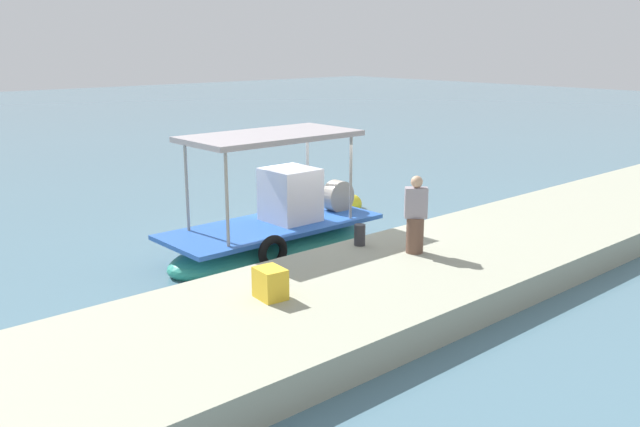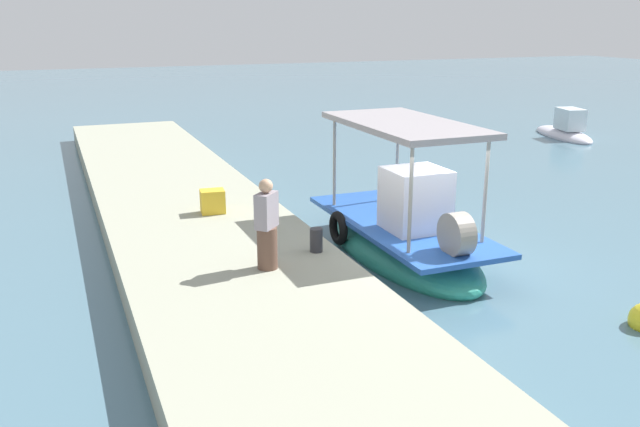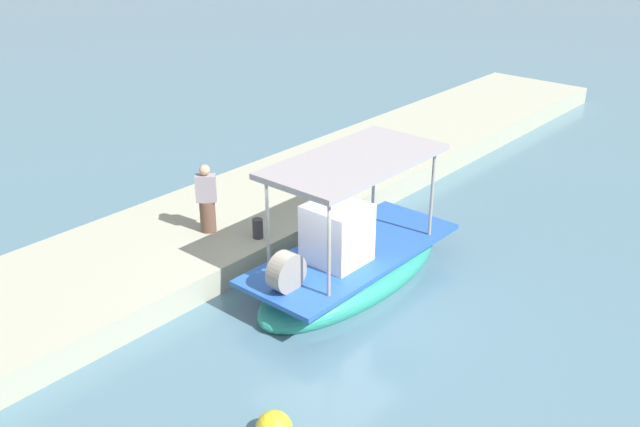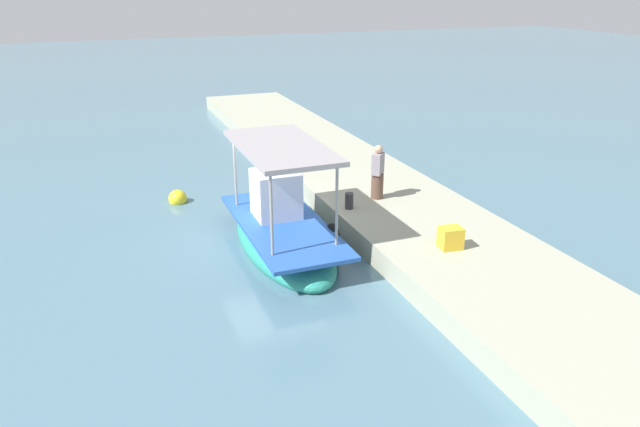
# 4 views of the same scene
# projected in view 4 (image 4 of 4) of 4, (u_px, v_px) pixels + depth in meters

# --- Properties ---
(ground_plane) EXTENTS (120.00, 120.00, 0.00)m
(ground_plane) POSITION_uv_depth(u_px,v_px,m) (271.00, 235.00, 16.49)
(ground_plane) COLOR slate
(dock_quay) EXTENTS (36.00, 4.02, 0.59)m
(dock_quay) POSITION_uv_depth(u_px,v_px,m) (393.00, 208.00, 17.66)
(dock_quay) COLOR #A1A38D
(dock_quay) RESTS_ON ground_plane
(main_fishing_boat) EXTENTS (5.41, 2.22, 3.18)m
(main_fishing_boat) POSITION_uv_depth(u_px,v_px,m) (282.00, 230.00, 15.59)
(main_fishing_boat) COLOR teal
(main_fishing_boat) RESTS_ON ground_plane
(fisherman_near_bollard) EXTENTS (0.51, 0.51, 1.61)m
(fisherman_near_bollard) POSITION_uv_depth(u_px,v_px,m) (378.00, 174.00, 17.32)
(fisherman_near_bollard) COLOR brown
(fisherman_near_bollard) RESTS_ON dock_quay
(mooring_bollard) EXTENTS (0.24, 0.24, 0.45)m
(mooring_bollard) POSITION_uv_depth(u_px,v_px,m) (349.00, 201.00, 16.71)
(mooring_bollard) COLOR #2D2D33
(mooring_bollard) RESTS_ON dock_quay
(cargo_crate) EXTENTS (0.48, 0.57, 0.53)m
(cargo_crate) POSITION_uv_depth(u_px,v_px,m) (451.00, 238.00, 14.24)
(cargo_crate) COLOR yellow
(cargo_crate) RESTS_ON dock_quay
(marker_buoy) EXTENTS (0.58, 0.58, 0.58)m
(marker_buoy) POSITION_uv_depth(u_px,v_px,m) (178.00, 199.00, 18.90)
(marker_buoy) COLOR yellow
(marker_buoy) RESTS_ON ground_plane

